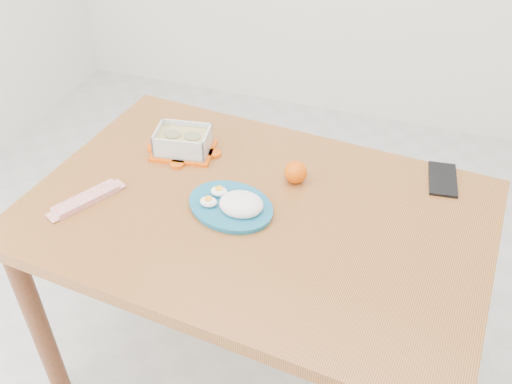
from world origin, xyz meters
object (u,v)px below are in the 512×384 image
(smartphone, at_px, (443,179))
(food_container, at_px, (183,142))
(dining_table, at_px, (256,235))
(rice_plate, at_px, (234,204))
(orange_fruit, at_px, (296,172))

(smartphone, bearing_deg, food_container, -178.20)
(dining_table, bearing_deg, rice_plate, -152.97)
(orange_fruit, height_order, smartphone, orange_fruit)
(food_container, xyz_separation_m, smartphone, (0.76, 0.11, -0.03))
(dining_table, xyz_separation_m, orange_fruit, (0.07, 0.15, 0.13))
(food_container, bearing_deg, smartphone, -0.87)
(dining_table, xyz_separation_m, food_container, (-0.30, 0.18, 0.13))
(rice_plate, bearing_deg, smartphone, 48.59)
(orange_fruit, bearing_deg, food_container, 175.42)
(dining_table, relative_size, food_container, 6.45)
(rice_plate, height_order, smartphone, rice_plate)
(orange_fruit, bearing_deg, smartphone, 19.63)
(food_container, bearing_deg, orange_fruit, -13.90)
(smartphone, bearing_deg, dining_table, -154.22)
(orange_fruit, bearing_deg, rice_plate, -124.57)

